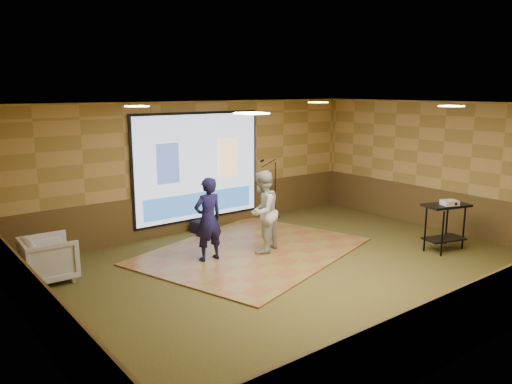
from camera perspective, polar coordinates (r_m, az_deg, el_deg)
ground at (r=9.32m, az=4.79°, el=-8.85°), size 9.00×9.00×0.00m
room_shell at (r=8.81m, az=5.02°, el=4.02°), size 9.04×7.04×3.02m
wainscot_back at (r=11.86m, az=-6.58°, el=-1.99°), size 9.00×0.04×0.95m
wainscot_front at (r=7.17m, az=24.40°, el=-12.27°), size 9.00×0.04×0.95m
wainscot_left at (r=7.14m, az=-23.46°, el=-12.31°), size 0.04×7.00×0.95m
wainscot_right at (r=12.54m, az=20.14°, el=-1.90°), size 0.04×7.00×0.95m
projector_screen at (r=11.63m, az=-6.59°, el=2.76°), size 3.32×0.06×2.52m
downlight_nw at (r=9.02m, az=-13.47°, el=9.51°), size 0.32×0.32×0.02m
downlight_ne at (r=11.56m, az=7.11°, el=10.14°), size 0.32×0.32×0.02m
downlight_sw at (r=6.17m, az=-0.52°, el=8.98°), size 0.32×0.32×0.02m
downlight_se at (r=9.50m, az=21.42°, el=9.13°), size 0.32×0.32×0.02m
dance_floor at (r=10.28m, az=-0.39°, el=-6.74°), size 5.15×4.47×0.03m
player_left at (r=9.54m, az=-5.50°, el=-3.10°), size 0.59×0.40×1.61m
player_right at (r=9.97m, az=0.75°, el=-2.27°), size 0.99×0.91×1.66m
av_table at (r=10.90m, az=20.84°, el=-2.79°), size 0.92×0.49×0.97m
projector at (r=10.76m, az=21.26°, el=-1.15°), size 0.38×0.35×0.10m
mic_stand at (r=12.83m, az=2.01°, el=-0.80°), size 0.61×0.25×1.56m
banquet_chair at (r=9.37m, az=-22.61°, el=-7.08°), size 0.89×0.87×0.78m
duffel_bag at (r=11.72m, az=-6.31°, el=-3.88°), size 0.51×0.42×0.27m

